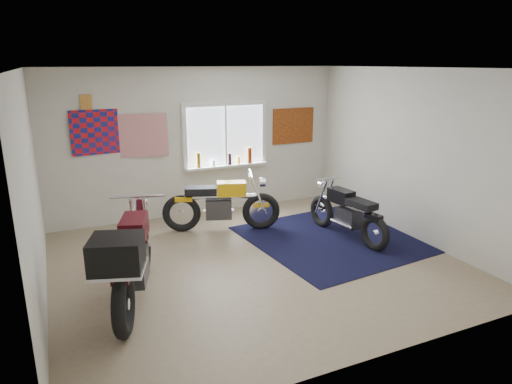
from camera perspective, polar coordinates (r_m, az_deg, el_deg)
name	(u,v)px	position (r m, az deg, el deg)	size (l,w,h in m)	color
ground	(255,262)	(6.65, -0.09, -8.74)	(5.50, 5.50, 0.00)	#9E896B
room_shell	(255,150)	(6.14, -0.09, 5.30)	(5.50, 5.50, 5.50)	white
navy_rug	(332,238)	(7.57, 9.54, -5.75)	(2.50, 2.60, 0.01)	black
window_assembly	(226,140)	(8.63, -3.83, 6.53)	(1.66, 0.17, 1.26)	white
oil_bottles	(230,158)	(8.65, -3.21, 4.27)	(1.10, 0.09, 0.30)	#906414
flag_display	(86,102)	(8.03, -20.49, 10.49)	(1.60, 0.10, 1.17)	red
triumph_poster	(293,126)	(9.21, 4.67, 8.24)	(0.90, 0.03, 0.70)	#A54C14
yellow_triumph	(221,205)	(7.73, -4.40, -1.67)	(1.92, 0.84, 1.00)	black
black_chrome_bike	(347,214)	(7.53, 11.32, -2.73)	(0.55, 1.80, 0.92)	black
maroon_tourer	(131,259)	(5.47, -15.41, -8.10)	(1.10, 2.23, 1.15)	black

